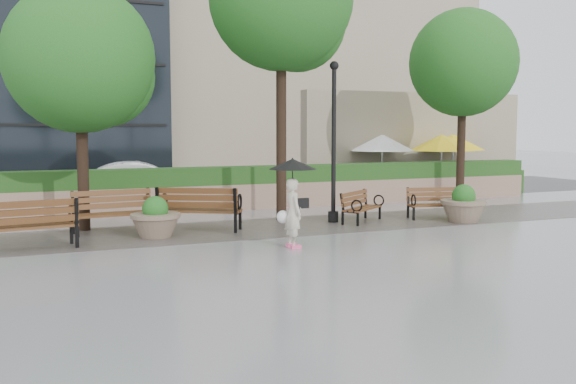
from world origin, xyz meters
name	(u,v)px	position (x,y,z in m)	size (l,w,h in m)	color
ground	(302,249)	(0.00, 0.00, 0.00)	(100.00, 100.00, 0.00)	gray
cobble_strip	(254,228)	(0.00, 3.00, 0.01)	(28.00, 3.20, 0.01)	#383330
hedge_wall	(211,189)	(0.00, 7.00, 0.66)	(24.00, 0.80, 1.35)	#997762
cafe_wall	(415,142)	(9.50, 10.00, 2.00)	(10.00, 0.60, 4.00)	tan
cafe_hedge	(436,184)	(9.00, 7.80, 0.45)	(8.00, 0.50, 0.90)	#1C4617
asphalt_street	(181,198)	(0.00, 11.00, 0.00)	(40.00, 7.00, 0.00)	black
bldg_stone	(299,1)	(10.00, 23.00, 10.00)	(18.00, 10.00, 20.00)	tan
bench_0	(27,235)	(-5.36, 2.06, 0.32)	(2.08, 1.05, 1.07)	brown
bench_1	(115,221)	(-3.38, 3.62, 0.31)	(2.00, 0.94, 1.04)	brown
bench_2	(199,218)	(-1.38, 3.19, 0.33)	(2.17, 1.72, 1.10)	brown
bench_3	(362,213)	(3.07, 2.91, 0.25)	(1.61, 1.42, 0.84)	brown
bench_4	(437,210)	(5.36, 2.68, 0.26)	(1.73, 1.00, 0.87)	brown
planter_left	(155,221)	(-2.58, 2.62, 0.38)	(1.16, 1.16, 0.98)	#7F6B56
planter_right	(463,207)	(5.67, 1.90, 0.40)	(1.23, 1.23, 1.03)	#7F6B56
lamppost	(334,152)	(2.36, 3.21, 1.92)	(0.28, 0.28, 4.33)	black
tree_0	(86,64)	(-3.87, 4.43, 4.14)	(3.70, 3.65, 6.07)	black
tree_1	(285,5)	(1.36, 4.22, 5.88)	(3.93, 3.91, 8.00)	black
tree_2	(465,67)	(8.65, 5.81, 4.63)	(3.69, 3.63, 6.58)	black
patio_umb_white	(382,143)	(7.31, 8.94, 1.99)	(2.50, 2.50, 2.30)	black
patio_umb_yellow_a	(442,143)	(9.47, 8.16, 1.99)	(2.50, 2.50, 2.30)	black
patio_umb_yellow_b	(453,143)	(10.43, 8.74, 1.99)	(2.50, 2.50, 2.30)	black
car_right	(142,182)	(-1.58, 10.07, 0.70)	(1.48, 4.25, 1.40)	silver
pedestrian	(293,194)	(-0.12, 0.21, 1.16)	(1.03, 1.03, 1.90)	beige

